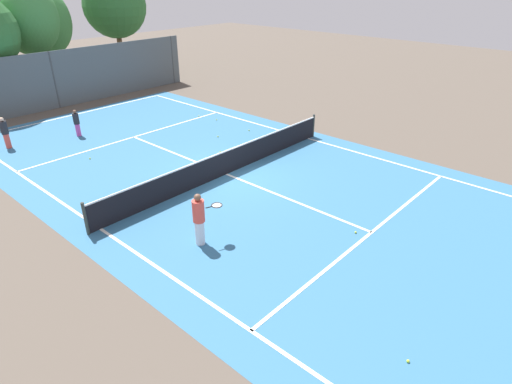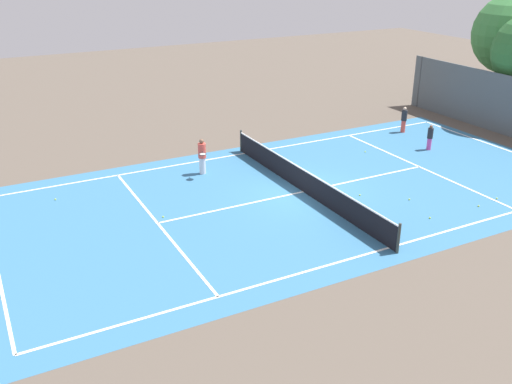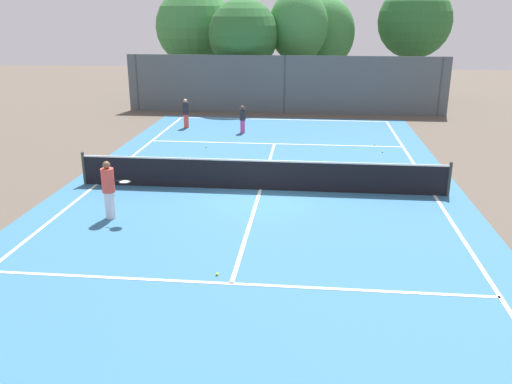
# 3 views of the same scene
# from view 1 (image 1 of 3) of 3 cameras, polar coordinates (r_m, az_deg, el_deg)

# --- Properties ---
(ground_plane) EXTENTS (80.00, 80.00, 0.00)m
(ground_plane) POSITION_cam_1_polar(r_m,az_deg,el_deg) (17.14, -3.96, 2.37)
(ground_plane) COLOR brown
(court_surface) EXTENTS (13.00, 25.00, 0.01)m
(court_surface) POSITION_cam_1_polar(r_m,az_deg,el_deg) (17.14, -3.96, 2.38)
(court_surface) COLOR teal
(court_surface) RESTS_ON ground_plane
(tennis_net) EXTENTS (11.90, 0.10, 1.10)m
(tennis_net) POSITION_cam_1_polar(r_m,az_deg,el_deg) (16.94, -4.02, 3.94)
(tennis_net) COLOR #333833
(tennis_net) RESTS_ON ground_plane
(perimeter_fence) EXTENTS (18.00, 0.12, 3.20)m
(perimeter_fence) POSITION_cam_1_polar(r_m,az_deg,el_deg) (28.02, -25.13, 13.24)
(perimeter_fence) COLOR #515B60
(perimeter_fence) RESTS_ON ground_plane
(tree_0) EXTENTS (3.65, 3.14, 6.40)m
(tree_0) POSITION_cam_1_polar(r_m,az_deg,el_deg) (33.28, -26.36, 19.48)
(tree_0) COLOR brown
(tree_0) RESTS_ON ground_plane
(tree_1) EXTENTS (4.54, 4.54, 7.20)m
(tree_1) POSITION_cam_1_polar(r_m,az_deg,el_deg) (35.80, -18.20, 22.35)
(tree_1) COLOR brown
(tree_1) RESTS_ON ground_plane
(tree_4) EXTENTS (3.55, 3.64, 6.82)m
(tree_4) POSITION_cam_1_polar(r_m,az_deg,el_deg) (30.89, -28.02, 19.64)
(tree_4) COLOR brown
(tree_4) RESTS_ON ground_plane
(player_0) EXTENTS (0.28, 0.28, 1.30)m
(player_0) POSITION_cam_1_polar(r_m,az_deg,el_deg) (22.75, -22.64, 8.46)
(player_0) COLOR #D14799
(player_0) RESTS_ON ground_plane
(player_1) EXTENTS (0.93, 0.57, 1.64)m
(player_1) POSITION_cam_1_polar(r_m,az_deg,el_deg) (12.50, -7.50, -3.50)
(player_1) COLOR silver
(player_1) RESTS_ON ground_plane
(player_2) EXTENTS (0.31, 0.31, 1.43)m
(player_2) POSITION_cam_1_polar(r_m,az_deg,el_deg) (22.52, -30.26, 6.82)
(player_2) COLOR #E54C3F
(player_2) RESTS_ON ground_plane
(tennis_ball_0) EXTENTS (0.07, 0.07, 0.07)m
(tennis_ball_0) POSITION_cam_1_polar(r_m,az_deg,el_deg) (21.13, -5.06, 7.32)
(tennis_ball_0) COLOR #CCE533
(tennis_ball_0) RESTS_ON ground_plane
(tennis_ball_1) EXTENTS (0.07, 0.07, 0.07)m
(tennis_ball_1) POSITION_cam_1_polar(r_m,az_deg,el_deg) (19.82, -21.12, 4.16)
(tennis_ball_1) COLOR #CCE533
(tennis_ball_1) RESTS_ON ground_plane
(tennis_ball_2) EXTENTS (0.07, 0.07, 0.07)m
(tennis_ball_2) POSITION_cam_1_polar(r_m,az_deg,el_deg) (19.27, -4.76, 5.34)
(tennis_ball_2) COLOR #CCE533
(tennis_ball_2) RESTS_ON ground_plane
(tennis_ball_3) EXTENTS (0.07, 0.07, 0.07)m
(tennis_ball_3) POSITION_cam_1_polar(r_m,az_deg,el_deg) (24.43, -7.59, 9.95)
(tennis_ball_3) COLOR #CCE533
(tennis_ball_3) RESTS_ON ground_plane
(tennis_ball_4) EXTENTS (0.07, 0.07, 0.07)m
(tennis_ball_4) POSITION_cam_1_polar(r_m,az_deg,el_deg) (21.93, -0.93, 8.17)
(tennis_ball_4) COLOR #CCE533
(tennis_ball_4) RESTS_ON ground_plane
(tennis_ball_5) EXTENTS (0.07, 0.07, 0.07)m
(tennis_ball_5) POSITION_cam_1_polar(r_m,az_deg,el_deg) (10.02, 19.47, -20.34)
(tennis_ball_5) COLOR #CCE533
(tennis_ball_5) RESTS_ON ground_plane
(tennis_ball_6) EXTENTS (0.07, 0.07, 0.07)m
(tennis_ball_6) POSITION_cam_1_polar(r_m,az_deg,el_deg) (23.66, -5.24, 9.50)
(tennis_ball_6) COLOR #CCE533
(tennis_ball_6) RESTS_ON ground_plane
(tennis_ball_7) EXTENTS (0.07, 0.07, 0.07)m
(tennis_ball_7) POSITION_cam_1_polar(r_m,az_deg,el_deg) (13.63, 13.05, -5.22)
(tennis_ball_7) COLOR #CCE533
(tennis_ball_7) RESTS_ON ground_plane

